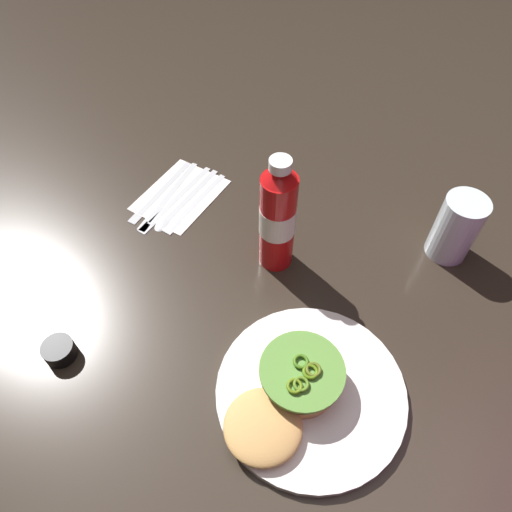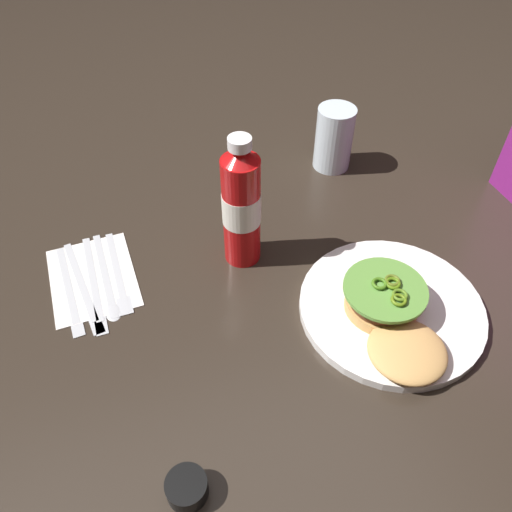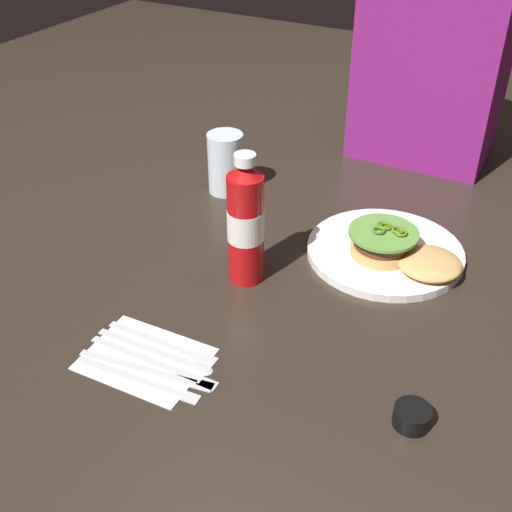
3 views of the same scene
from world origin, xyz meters
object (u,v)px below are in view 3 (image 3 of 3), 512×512
(napkin, at_px, (145,359))
(steak_knife, at_px, (144,380))
(condiment_cup, at_px, (412,416))
(burger_sandwich, at_px, (400,250))
(table_knife, at_px, (160,363))
(water_glass, at_px, (226,163))
(fork_utensil, at_px, (171,344))
(spoon_utensil, at_px, (170,355))
(ketchup_bottle, at_px, (246,224))
(butter_knife, at_px, (153,370))
(dinner_plate, at_px, (385,252))
(diner_person, at_px, (434,55))

(napkin, xyz_separation_m, steak_knife, (0.03, -0.04, 0.00))
(condiment_cup, xyz_separation_m, steak_knife, (-0.35, -0.11, -0.01))
(burger_sandwich, height_order, table_knife, burger_sandwich)
(condiment_cup, bearing_deg, water_glass, 141.36)
(fork_utensil, bearing_deg, spoon_utensil, -58.10)
(napkin, bearing_deg, condiment_cup, 10.41)
(ketchup_bottle, height_order, butter_knife, ketchup_bottle)
(burger_sandwich, distance_m, table_knife, 0.46)
(dinner_plate, height_order, water_glass, water_glass)
(ketchup_bottle, height_order, napkin, ketchup_bottle)
(water_glass, bearing_deg, fork_utensil, -68.95)
(dinner_plate, height_order, condiment_cup, condiment_cup)
(burger_sandwich, distance_m, napkin, 0.48)
(spoon_utensil, relative_size, fork_utensil, 1.05)
(dinner_plate, xyz_separation_m, table_knife, (-0.19, -0.43, -0.00))
(diner_person, bearing_deg, steak_knife, -97.46)
(water_glass, height_order, fork_utensil, water_glass)
(condiment_cup, bearing_deg, table_knife, -168.88)
(condiment_cup, relative_size, napkin, 0.28)
(diner_person, bearing_deg, napkin, -99.52)
(dinner_plate, xyz_separation_m, condiment_cup, (0.16, -0.36, 0.01))
(napkin, distance_m, table_knife, 0.03)
(condiment_cup, relative_size, fork_utensil, 0.26)
(dinner_plate, distance_m, butter_knife, 0.48)
(ketchup_bottle, relative_size, fork_utensil, 1.22)
(condiment_cup, xyz_separation_m, butter_knife, (-0.35, -0.09, -0.01))
(dinner_plate, height_order, spoon_utensil, dinner_plate)
(condiment_cup, xyz_separation_m, napkin, (-0.38, -0.07, -0.01))
(ketchup_bottle, distance_m, water_glass, 0.32)
(burger_sandwich, bearing_deg, ketchup_bottle, -144.37)
(ketchup_bottle, bearing_deg, water_glass, 127.05)
(burger_sandwich, xyz_separation_m, butter_knife, (-0.22, -0.42, -0.03))
(napkin, bearing_deg, spoon_utensil, 35.47)
(burger_sandwich, height_order, butter_knife, burger_sandwich)
(steak_knife, xyz_separation_m, spoon_utensil, (0.00, 0.06, -0.00))
(water_glass, distance_m, butter_knife, 0.55)
(butter_knife, bearing_deg, diner_person, 82.36)
(dinner_plate, bearing_deg, butter_knife, -113.24)
(steak_knife, bearing_deg, table_knife, 89.97)
(napkin, distance_m, diner_person, 0.91)
(table_knife, bearing_deg, napkin, -179.09)
(burger_sandwich, relative_size, butter_knife, 0.97)
(burger_sandwich, relative_size, napkin, 1.17)
(burger_sandwich, xyz_separation_m, ketchup_bottle, (-0.22, -0.16, 0.07))
(water_glass, bearing_deg, ketchup_bottle, -52.95)
(condiment_cup, height_order, diner_person, diner_person)
(table_knife, xyz_separation_m, diner_person, (0.12, 0.87, 0.23))
(ketchup_bottle, bearing_deg, diner_person, 79.47)
(fork_utensil, bearing_deg, steak_knife, -83.01)
(burger_sandwich, relative_size, condiment_cup, 4.12)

